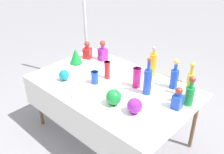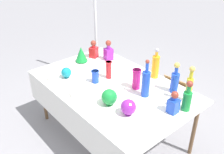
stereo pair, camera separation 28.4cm
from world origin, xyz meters
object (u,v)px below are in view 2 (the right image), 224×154
Objects in this scene: slender_vase_1 at (136,78)px; cardboard_box_behind_left at (173,92)px; tall_bottle_4 at (187,98)px; tall_bottle_3 at (189,86)px; tall_bottle_0 at (175,80)px; round_bowl_0 at (66,73)px; slender_vase_0 at (109,69)px; tall_bottle_2 at (155,66)px; square_decanter_1 at (108,52)px; round_bowl_1 at (109,97)px; canopy_pole at (96,26)px; square_decanter_2 at (94,50)px; tall_bottle_1 at (146,83)px; slender_vase_2 at (95,76)px; fluted_vase_0 at (81,54)px; square_decanter_0 at (174,103)px; round_bowl_2 at (128,107)px.

cardboard_box_behind_left is (-0.23, 1.09, -0.75)m from slender_vase_1.
tall_bottle_3 is at bearing 119.86° from tall_bottle_4.
tall_bottle_0 reaches higher than round_bowl_0.
tall_bottle_2 is at bearing 51.30° from slender_vase_0.
tall_bottle_2 is 0.76m from square_decanter_1.
canopy_pole is (-1.54, 1.00, 0.15)m from round_bowl_1.
tall_bottle_1 is at bearing -8.57° from square_decanter_2.
tall_bottle_0 is 2.35× the size of slender_vase_2.
slender_vase_1 is at bearing -78.06° from cardboard_box_behind_left.
tall_bottle_1 is at bearing 26.07° from round_bowl_0.
canopy_pole reaches higher than slender_vase_0.
slender_vase_1 reaches higher than slender_vase_0.
cardboard_box_behind_left is at bearing 82.68° from slender_vase_0.
tall_bottle_0 is at bearing 14.98° from fluted_vase_0.
slender_vase_1 reaches higher than round_bowl_0.
tall_bottle_0 is 1.64× the size of slender_vase_0.
tall_bottle_1 reaches higher than round_bowl_0.
square_decanter_0 is at bearing -12.41° from square_decanter_1.
slender_vase_1 is at bearing 95.96° from round_bowl_1.
tall_bottle_1 is 0.63m from slender_vase_2.
slender_vase_1 is 0.97m from fluted_vase_0.
tall_bottle_0 is 1.84m from canopy_pole.
round_bowl_0 is 0.83× the size of round_bowl_2.
tall_bottle_3 reaches higher than square_decanter_0.
tall_bottle_3 reaches higher than tall_bottle_4.
tall_bottle_4 is 1.51× the size of slender_vase_0.
canopy_pole reaches higher than tall_bottle_1.
fluted_vase_0 reaches higher than round_bowl_2.
square_decanter_0 is at bearing -112.94° from tall_bottle_4.
square_decanter_1 is at bearing 29.20° from square_decanter_2.
canopy_pole is at bearing 142.46° from slender_vase_2.
square_decanter_1 is at bearing 95.28° from round_bowl_0.
tall_bottle_1 is 2.02× the size of fluted_vase_0.
tall_bottle_1 is at bearing 107.84° from round_bowl_2.
fluted_vase_0 is at bearing -50.95° from canopy_pole.
round_bowl_1 is (0.45, -0.16, 0.01)m from slender_vase_2.
square_decanter_2 is 0.66m from round_bowl_0.
slender_vase_1 is (0.78, -0.25, 0.01)m from square_decanter_1.
tall_bottle_0 is 0.67m from round_bowl_2.
fluted_vase_0 is at bearing -122.35° from cardboard_box_behind_left.
fluted_vase_0 is (0.01, -0.22, 0.00)m from square_decanter_2.
cardboard_box_behind_left is (-0.52, 1.49, -0.71)m from round_bowl_2.
fluted_vase_0 is at bearing -177.78° from tall_bottle_1.
tall_bottle_0 reaches higher than square_decanter_1.
tall_bottle_3 is at bearing -13.09° from tall_bottle_2.
tall_bottle_2 is (-0.20, 0.39, -0.01)m from tall_bottle_1.
fluted_vase_0 is at bearing -173.99° from tall_bottle_4.
square_decanter_2 is (-1.15, 0.17, -0.05)m from tall_bottle_1.
tall_bottle_3 is 1.72× the size of slender_vase_1.
tall_bottle_0 is 0.42m from slender_vase_1.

